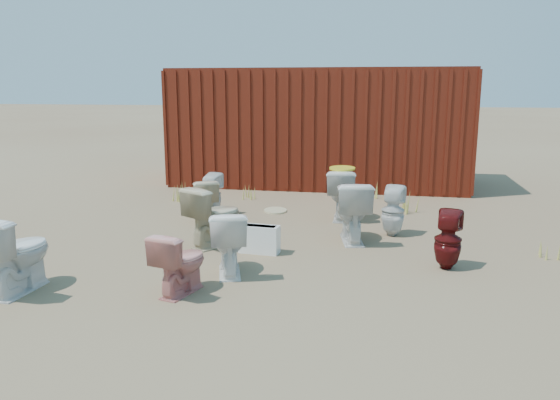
% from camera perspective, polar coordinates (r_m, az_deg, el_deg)
% --- Properties ---
extents(ground, '(100.00, 100.00, 0.00)m').
position_cam_1_polar(ground, '(6.91, -0.92, -5.48)').
color(ground, brown).
rests_on(ground, ground).
extents(shipping_container, '(6.00, 2.40, 2.40)m').
position_cam_1_polar(shipping_container, '(11.77, 4.18, 7.65)').
color(shipping_container, '#48150C').
rests_on(shipping_container, ground).
extents(toilet_front_a, '(0.49, 0.82, 0.82)m').
position_cam_1_polar(toilet_front_a, '(6.13, -25.89, -5.00)').
color(toilet_front_a, white).
rests_on(toilet_front_a, ground).
extents(toilet_front_pink, '(0.52, 0.71, 0.65)m').
position_cam_1_polar(toilet_front_pink, '(5.59, -10.37, -6.43)').
color(toilet_front_pink, '#DD8780').
rests_on(toilet_front_pink, ground).
extents(toilet_front_c, '(0.60, 0.80, 0.73)m').
position_cam_1_polar(toilet_front_c, '(6.09, -5.42, -4.37)').
color(toilet_front_c, white).
rests_on(toilet_front_c, ground).
extents(toilet_front_maroon, '(0.37, 0.38, 0.68)m').
position_cam_1_polar(toilet_front_maroon, '(6.50, 17.14, -4.01)').
color(toilet_front_maroon, '#520E0E').
rests_on(toilet_front_maroon, ground).
extents(toilet_front_e, '(0.60, 0.88, 0.83)m').
position_cam_1_polar(toilet_front_e, '(7.36, 7.54, -1.17)').
color(toilet_front_e, silver).
rests_on(toilet_front_e, ground).
extents(toilet_back_a, '(0.36, 0.37, 0.69)m').
position_cam_1_polar(toilet_back_a, '(8.83, -7.15, 0.56)').
color(toilet_back_a, silver).
rests_on(toilet_back_a, ground).
extents(toilet_back_beige_left, '(0.64, 0.77, 0.68)m').
position_cam_1_polar(toilet_back_beige_left, '(8.38, -7.92, -0.09)').
color(toilet_back_beige_left, beige).
rests_on(toilet_back_beige_left, ground).
extents(toilet_back_beige_right, '(0.78, 0.90, 0.80)m').
position_cam_1_polar(toilet_back_beige_right, '(7.15, -6.88, -1.66)').
color(toilet_back_beige_right, '#C5B590').
rests_on(toilet_back_beige_right, ground).
extents(toilet_back_yellowlid, '(0.47, 0.79, 0.79)m').
position_cam_1_polar(toilet_back_yellowlid, '(8.59, 6.46, 0.62)').
color(toilet_back_yellowlid, silver).
rests_on(toilet_back_yellowlid, ground).
extents(toilet_back_e, '(0.37, 0.38, 0.70)m').
position_cam_1_polar(toilet_back_e, '(7.74, 11.72, -1.13)').
color(toilet_back_e, silver).
rests_on(toilet_back_e, ground).
extents(yellow_lid, '(0.40, 0.50, 0.02)m').
position_cam_1_polar(yellow_lid, '(8.52, 6.52, 3.32)').
color(yellow_lid, gold).
rests_on(yellow_lid, toilet_back_yellowlid).
extents(loose_tank, '(0.52, 0.25, 0.35)m').
position_cam_1_polar(loose_tank, '(6.85, -2.18, -4.11)').
color(loose_tank, white).
rests_on(loose_tank, ground).
extents(loose_lid_near, '(0.47, 0.56, 0.02)m').
position_cam_1_polar(loose_lid_near, '(9.13, -0.48, -1.10)').
color(loose_lid_near, '#BEB68A').
rests_on(loose_lid_near, ground).
extents(loose_lid_far, '(0.40, 0.50, 0.02)m').
position_cam_1_polar(loose_lid_far, '(8.48, -5.93, -2.18)').
color(loose_lid_far, '#C8BC91').
rests_on(loose_lid_far, ground).
extents(weed_clump_a, '(0.36, 0.36, 0.32)m').
position_cam_1_polar(weed_clump_a, '(10.07, -10.04, 0.80)').
color(weed_clump_a, '#A6A042').
rests_on(weed_clump_a, ground).
extents(weed_clump_b, '(0.32, 0.32, 0.26)m').
position_cam_1_polar(weed_clump_b, '(9.34, 7.02, -0.15)').
color(weed_clump_b, '#A6A042').
rests_on(weed_clump_b, ground).
extents(weed_clump_c, '(0.36, 0.36, 0.33)m').
position_cam_1_polar(weed_clump_c, '(9.18, 13.45, -0.36)').
color(weed_clump_c, '#A6A042').
rests_on(weed_clump_c, ground).
extents(weed_clump_d, '(0.30, 0.30, 0.23)m').
position_cam_1_polar(weed_clump_d, '(10.10, -3.23, 0.73)').
color(weed_clump_d, '#A6A042').
rests_on(weed_clump_d, ground).
extents(weed_clump_e, '(0.34, 0.34, 0.29)m').
position_cam_1_polar(weed_clump_e, '(10.14, 10.91, 0.78)').
color(weed_clump_e, '#A6A042').
rests_on(weed_clump_e, ground).
extents(weed_clump_f, '(0.28, 0.28, 0.23)m').
position_cam_1_polar(weed_clump_f, '(7.45, 26.39, -4.53)').
color(weed_clump_f, '#A6A042').
rests_on(weed_clump_f, ground).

